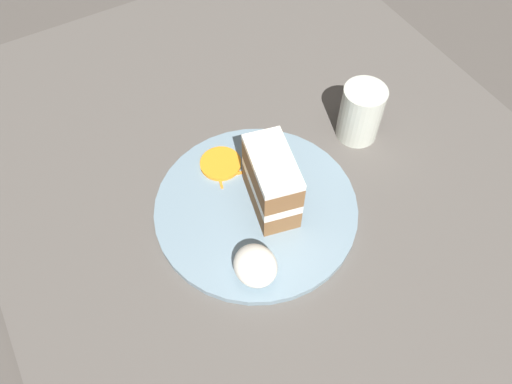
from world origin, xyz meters
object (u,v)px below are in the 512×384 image
at_px(plate, 256,208).
at_px(cake_slice, 272,182).
at_px(orange_garnish, 221,163).
at_px(drinking_glass, 360,116).
at_px(cream_dollop, 255,265).

height_order(plate, cake_slice, cake_slice).
relative_size(orange_garnish, drinking_glass, 0.67).
distance_m(plate, cake_slice, 0.06).
bearing_deg(cream_dollop, drinking_glass, 117.29).
xyz_separation_m(plate, cream_dollop, (0.09, -0.06, 0.03)).
distance_m(cake_slice, cream_dollop, 0.12).
distance_m(cake_slice, orange_garnish, 0.12).
bearing_deg(cream_dollop, orange_garnish, 166.71).
xyz_separation_m(cake_slice, cream_dollop, (0.09, -0.08, -0.03)).
height_order(cream_dollop, drinking_glass, drinking_glass).
height_order(cake_slice, drinking_glass, cake_slice).
height_order(plate, cream_dollop, cream_dollop).
xyz_separation_m(plate, orange_garnish, (-0.10, -0.01, 0.01)).
bearing_deg(orange_garnish, cream_dollop, -13.29).
distance_m(plate, orange_garnish, 0.10).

